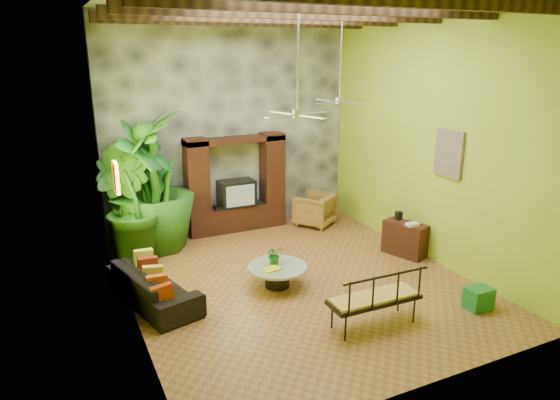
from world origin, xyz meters
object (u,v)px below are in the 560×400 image
green_bin (479,298)px  coffee_table (277,273)px  entertainment_center (236,191)px  side_console (405,239)px  wicker_armchair (315,209)px  tall_plant_a (147,188)px  ceiling_fan_front (298,101)px  ceiling_fan_back (340,90)px  sofa (153,285)px  tall_plant_b (127,206)px  tall_plant_c (153,182)px  iron_bench (377,296)px

green_bin → coffee_table: bearing=140.7°
entertainment_center → side_console: size_ratio=2.68×
entertainment_center → side_console: entertainment_center is taller
wicker_armchair → tall_plant_a: (-4.04, 0.05, 1.02)m
entertainment_center → ceiling_fan_front: ceiling_fan_front is taller
ceiling_fan_back → wicker_armchair: 3.33m
wicker_armchair → coffee_table: (-2.29, -2.68, -0.14)m
entertainment_center → sofa: (-2.61, -2.84, -0.66)m
tall_plant_b → side_console: bearing=-22.6°
tall_plant_a → tall_plant_c: bearing=30.9°
sofa → ceiling_fan_front: bearing=-120.3°
ceiling_fan_back → iron_bench: ceiling_fan_back is taller
wicker_armchair → iron_bench: (-1.50, -4.66, 0.14)m
tall_plant_c → green_bin: 6.76m
tall_plant_a → iron_bench: (2.54, -4.70, -0.88)m
ceiling_fan_back → side_console: 3.40m
ceiling_fan_back → tall_plant_a: 4.50m
sofa → wicker_armchair: 5.04m
entertainment_center → sofa: bearing=-132.5°
entertainment_center → tall_plant_c: tall_plant_c is taller
wicker_armchair → green_bin: bearing=60.7°
tall_plant_b → tall_plant_c: 0.84m
tall_plant_c → coffee_table: tall_plant_c is taller
side_console → green_bin: size_ratio=2.09×
ceiling_fan_front → side_console: (2.85, 0.50, -3.04)m
ceiling_fan_front → wicker_armchair: (2.07, 3.00, -3.00)m
ceiling_fan_front → green_bin: 4.48m
ceiling_fan_front → side_console: 4.20m
sofa → tall_plant_a: 2.64m
ceiling_fan_back → coffee_table: 3.95m
coffee_table → green_bin: size_ratio=2.55×
sofa → side_console: (5.26, -0.19, 0.05)m
tall_plant_a → tall_plant_c: 0.21m
coffee_table → tall_plant_c: bearing=119.5°
coffee_table → iron_bench: (0.79, -1.98, 0.28)m
green_bin → entertainment_center: bearing=112.9°
ceiling_fan_back → wicker_armchair: size_ratio=2.12×
tall_plant_c → green_bin: size_ratio=7.06×
tall_plant_c → green_bin: tall_plant_c is taller
ceiling_fan_back → green_bin: ceiling_fan_back is taller
wicker_armchair → ceiling_fan_front: bearing=21.3°
tall_plant_b → tall_plant_c: size_ratio=0.78×
entertainment_center → coffee_table: bearing=-97.5°
side_console → tall_plant_b: bearing=138.0°
tall_plant_a → iron_bench: size_ratio=1.88×
ceiling_fan_front → side_console: size_ratio=2.08×
entertainment_center → tall_plant_a: size_ratio=0.85×
sofa → side_console: 5.26m
entertainment_center → ceiling_fan_front: size_ratio=1.29×
tall_plant_a → coffee_table: size_ratio=2.59×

